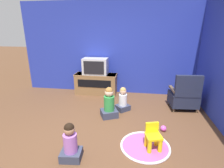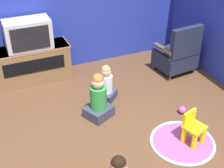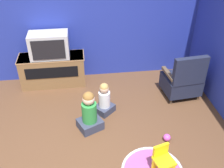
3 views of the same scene
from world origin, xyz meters
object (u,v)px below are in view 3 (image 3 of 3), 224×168
Objects in this scene: black_armchair at (183,81)px; toy_ball at (167,138)px; yellow_kid_chair at (163,163)px; child_watching_right at (89,113)px; tv_cabinet at (53,70)px; child_watching_left at (104,100)px; television at (49,45)px.

toy_ball is (-0.60, -1.08, -0.29)m from black_armchair.
yellow_kid_chair is 0.63× the size of child_watching_right.
yellow_kid_chair is 0.63m from toy_ball.
black_armchair is 2.08× the size of yellow_kid_chair.
tv_cabinet is at bearing -22.74° from black_armchair.
child_watching_right is at bearing -65.27° from tv_cabinet.
child_watching_right is (0.64, -1.39, -0.02)m from tv_cabinet.
toy_ball is (0.88, -0.80, -0.20)m from child_watching_left.
child_watching_left is 0.47m from child_watching_right.
child_watching_left is at bearing 98.73° from yellow_kid_chair.
yellow_kid_chair is (1.54, -2.39, -0.13)m from tv_cabinet.
tv_cabinet is 2.13× the size of child_watching_left.
television is at bearing 134.77° from toy_ball.
child_watching_right is at bearing 15.01° from black_armchair.
yellow_kid_chair is at bearing -72.57° from child_watching_right.
tv_cabinet is 1.75× the size of television.
black_armchair is (2.39, -0.74, 0.02)m from tv_cabinet.
black_armchair is 1.30× the size of child_watching_right.
yellow_kid_chair is at bearing -113.62° from toy_ball.
black_armchair reaches higher than tv_cabinet.
television is 2.55m from black_armchair.
yellow_kid_chair is 0.75× the size of child_watching_left.
television is 2.90m from yellow_kid_chair.
toy_ball is (1.79, -1.81, -0.80)m from television.
yellow_kid_chair is (-0.84, -1.64, -0.15)m from black_armchair.
black_armchair is 1.50m from child_watching_left.
yellow_kid_chair is at bearing -56.89° from television.
television is at bearing 107.10° from yellow_kid_chair.
child_watching_right is at bearing -65.02° from television.
television reaches higher than yellow_kid_chair.
television reaches higher than child_watching_left.
toy_ball is at bearing -45.48° from tv_cabinet.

